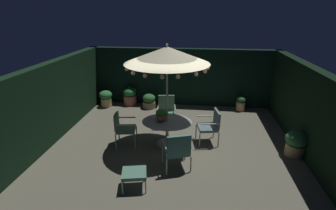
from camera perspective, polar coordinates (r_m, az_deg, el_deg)
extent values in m
cube|color=#615D4C|center=(7.35, 1.33, -8.69)|extent=(7.49, 6.83, 0.02)
cube|color=black|center=(9.96, 3.26, 6.50)|extent=(7.49, 0.30, 2.27)
cube|color=black|center=(8.02, -25.11, 0.82)|extent=(0.30, 6.83, 2.27)
cube|color=black|center=(7.46, 30.11, -1.54)|extent=(0.30, 6.83, 2.27)
cylinder|color=#BBB1A7|center=(7.27, -0.20, -8.83)|extent=(0.59, 0.59, 0.03)
cylinder|color=#BBB1A7|center=(7.11, -0.21, -6.50)|extent=(0.09, 0.09, 0.70)
ellipsoid|color=gray|center=(6.95, -0.21, -3.85)|extent=(1.42, 1.19, 0.03)
cylinder|color=#B5B4A6|center=(6.74, -0.22, 0.37)|extent=(0.06, 0.06, 2.52)
cone|color=beige|center=(6.39, -0.23, 11.53)|extent=(2.23, 2.23, 0.43)
sphere|color=#B5B4A6|center=(6.35, -0.24, 13.78)|extent=(0.07, 0.07, 0.07)
sphere|color=#F9DB8C|center=(6.38, 9.19, 8.45)|extent=(0.10, 0.10, 0.10)
sphere|color=#F9DB8C|center=(6.75, 8.54, 9.19)|extent=(0.10, 0.10, 0.10)
sphere|color=#F9DB8C|center=(7.10, 6.69, 9.86)|extent=(0.10, 0.10, 0.10)
sphere|color=#F9DB8C|center=(7.37, 3.60, 10.38)|extent=(0.10, 0.10, 0.10)
sphere|color=#F9DB8C|center=(7.46, 0.72, 10.55)|extent=(0.10, 0.10, 0.10)
sphere|color=#F9DB8C|center=(7.45, -2.10, 10.52)|extent=(0.10, 0.10, 0.10)
sphere|color=#F9DB8C|center=(7.29, -5.27, 10.21)|extent=(0.10, 0.10, 0.10)
sphere|color=#F9DB8C|center=(7.02, -7.69, 9.70)|extent=(0.10, 0.10, 0.10)
sphere|color=#F9DB8C|center=(6.64, -9.34, 8.94)|extent=(0.10, 0.10, 0.10)
sphere|color=#F9DB8C|center=(6.27, -9.60, 8.22)|extent=(0.10, 0.10, 0.10)
sphere|color=#F9DB8C|center=(5.84, -8.13, 7.35)|extent=(0.10, 0.10, 0.10)
sphere|color=#F9DB8C|center=(5.58, -5.38, 6.80)|extent=(0.10, 0.10, 0.10)
sphere|color=#F9DB8C|center=(5.44, -1.42, 6.52)|extent=(0.10, 0.10, 0.10)
sphere|color=#F9DB8C|center=(5.46, 2.32, 6.58)|extent=(0.10, 0.10, 0.10)
sphere|color=#F9DB8C|center=(5.71, 6.56, 7.09)|extent=(0.10, 0.10, 0.10)
sphere|color=#F9DB8C|center=(6.02, 8.58, 7.74)|extent=(0.10, 0.10, 0.10)
cylinder|color=#A66C48|center=(6.93, -1.51, -3.40)|extent=(0.14, 0.14, 0.09)
cylinder|color=#A96144|center=(6.89, -1.52, -2.66)|extent=(0.31, 0.31, 0.10)
ellipsoid|color=#2F6F2F|center=(6.84, -1.53, -1.72)|extent=(0.32, 0.32, 0.19)
sphere|color=#E17F43|center=(6.81, -1.53, -1.16)|extent=(0.11, 0.11, 0.11)
cylinder|color=#B9AEAC|center=(7.04, 7.35, -8.17)|extent=(0.04, 0.04, 0.45)
cylinder|color=#B9AEAC|center=(7.52, 6.52, -6.07)|extent=(0.04, 0.04, 0.45)
cylinder|color=#B9AEAC|center=(7.16, 11.63, -7.92)|extent=(0.04, 0.04, 0.45)
cylinder|color=#B9AEAC|center=(7.64, 10.53, -5.88)|extent=(0.04, 0.04, 0.45)
cube|color=slate|center=(7.22, 9.12, -5.17)|extent=(0.63, 0.64, 0.07)
cube|color=slate|center=(7.16, 11.26, -3.11)|extent=(0.16, 0.54, 0.48)
cylinder|color=#B9AEAC|center=(6.86, 9.76, -4.39)|extent=(0.52, 0.13, 0.04)
cylinder|color=#B9AEAC|center=(7.36, 8.75, -2.50)|extent=(0.52, 0.13, 0.04)
cylinder|color=#B8B4A8|center=(7.99, 1.70, -4.41)|extent=(0.04, 0.04, 0.40)
cylinder|color=#B8B4A8|center=(7.99, -2.34, -4.44)|extent=(0.04, 0.04, 0.40)
cylinder|color=#B8B4A8|center=(8.47, 1.53, -2.87)|extent=(0.04, 0.04, 0.40)
cylinder|color=#B8B4A8|center=(8.47, -2.28, -2.90)|extent=(0.04, 0.04, 0.40)
cube|color=#527C5C|center=(8.13, -0.35, -2.13)|extent=(0.62, 0.59, 0.07)
cube|color=#527C5C|center=(8.25, -0.38, 0.50)|extent=(0.54, 0.14, 0.54)
cylinder|color=#B8B4A8|center=(8.05, 1.64, -0.65)|extent=(0.11, 0.51, 0.04)
cylinder|color=#B8B4A8|center=(8.04, -2.35, -0.68)|extent=(0.11, 0.51, 0.04)
cylinder|color=#B9B1A4|center=(7.43, -7.29, -6.45)|extent=(0.04, 0.04, 0.45)
cylinder|color=#B9B1A4|center=(6.98, -7.67, -8.44)|extent=(0.04, 0.04, 0.45)
cylinder|color=#B9B1A4|center=(7.51, -11.33, -6.43)|extent=(0.04, 0.04, 0.45)
cylinder|color=#B9B1A4|center=(7.05, -11.99, -8.40)|extent=(0.04, 0.04, 0.45)
cube|color=#517F5C|center=(7.12, -9.70, -5.56)|extent=(0.59, 0.59, 0.07)
cube|color=#517F5C|center=(7.04, -11.87, -3.59)|extent=(0.14, 0.51, 0.47)
cylinder|color=#B9B1A4|center=(7.25, -9.56, -2.85)|extent=(0.51, 0.11, 0.04)
cylinder|color=#B9B1A4|center=(6.77, -10.11, -4.66)|extent=(0.51, 0.11, 0.04)
cylinder|color=#BAAEA7|center=(6.36, -1.27, -11.54)|extent=(0.04, 0.04, 0.42)
cylinder|color=#BAAEA7|center=(6.48, 3.98, -10.96)|extent=(0.04, 0.04, 0.42)
cylinder|color=#BAAEA7|center=(5.93, -0.34, -14.25)|extent=(0.04, 0.04, 0.42)
cylinder|color=#BAAEA7|center=(6.05, 5.31, -13.55)|extent=(0.04, 0.04, 0.42)
cube|color=#44796C|center=(6.06, 1.96, -10.60)|extent=(0.71, 0.67, 0.07)
cube|color=#44796C|center=(5.71, 2.57, -9.45)|extent=(0.55, 0.23, 0.51)
cylinder|color=#BAAEA7|center=(5.90, -0.84, -9.11)|extent=(0.19, 0.49, 0.04)
cylinder|color=#BAAEA7|center=(6.02, 4.75, -8.53)|extent=(0.19, 0.49, 0.04)
cylinder|color=#BAB7A8|center=(5.84, -10.13, -15.84)|extent=(0.03, 0.03, 0.33)
cylinder|color=#BAB7A8|center=(5.81, -5.16, -15.79)|extent=(0.03, 0.03, 0.33)
cylinder|color=#BAB7A8|center=(5.52, -10.52, -18.42)|extent=(0.03, 0.03, 0.33)
cylinder|color=#BAB7A8|center=(5.48, -5.19, -18.39)|extent=(0.03, 0.03, 0.33)
cube|color=#4E7B67|center=(5.53, -7.86, -15.42)|extent=(0.60, 0.54, 0.08)
cylinder|color=tan|center=(10.23, -14.11, 0.62)|extent=(0.42, 0.42, 0.34)
ellipsoid|color=#2B6B34|center=(10.12, -14.26, 2.26)|extent=(0.50, 0.50, 0.35)
sphere|color=#D74564|center=(10.08, -13.54, 2.49)|extent=(0.07, 0.07, 0.07)
sphere|color=#DF566C|center=(10.22, -14.02, 2.78)|extent=(0.07, 0.07, 0.07)
sphere|color=#D35C71|center=(10.14, -15.39, 2.68)|extent=(0.07, 0.07, 0.07)
sphere|color=#DE4D7A|center=(9.97, -14.86, 2.22)|extent=(0.09, 0.09, 0.09)
cylinder|color=#AF5C50|center=(10.25, -8.78, 1.19)|extent=(0.52, 0.52, 0.38)
ellipsoid|color=#247033|center=(10.14, -8.89, 3.00)|extent=(0.54, 0.54, 0.38)
sphere|color=#DDD654|center=(10.11, -7.73, 3.50)|extent=(0.09, 0.09, 0.09)
sphere|color=yellow|center=(10.28, -9.01, 4.01)|extent=(0.09, 0.09, 0.09)
sphere|color=#DFD447|center=(10.02, -9.76, 3.20)|extent=(0.08, 0.08, 0.08)
cylinder|color=#80694B|center=(9.82, -4.39, 0.11)|extent=(0.51, 0.51, 0.26)
ellipsoid|color=#28602B|center=(9.73, -4.44, 1.57)|extent=(0.49, 0.49, 0.34)
sphere|color=red|center=(9.66, -3.34, 1.69)|extent=(0.06, 0.06, 0.06)
sphere|color=#C43C47|center=(9.90, -4.15, 2.11)|extent=(0.07, 0.07, 0.07)
sphere|color=red|center=(9.74, -5.46, 1.64)|extent=(0.10, 0.10, 0.10)
sphere|color=#D33C3C|center=(9.57, -4.55, 1.79)|extent=(0.10, 0.10, 0.10)
cylinder|color=tan|center=(9.92, 16.43, -0.25)|extent=(0.33, 0.33, 0.35)
ellipsoid|color=#235327|center=(9.83, 16.59, 1.21)|extent=(0.34, 0.34, 0.24)
sphere|color=#C0328B|center=(9.85, 17.08, 1.50)|extent=(0.07, 0.07, 0.07)
sphere|color=#BC347E|center=(9.91, 16.55, 1.39)|extent=(0.10, 0.10, 0.10)
sphere|color=#BC4276|center=(9.87, 16.00, 1.52)|extent=(0.10, 0.10, 0.10)
sphere|color=#C02A80|center=(9.75, 16.35, 1.34)|extent=(0.07, 0.07, 0.07)
sphere|color=#AC4479|center=(9.71, 16.76, 1.30)|extent=(0.06, 0.06, 0.06)
cylinder|color=tan|center=(7.49, 27.30, -9.18)|extent=(0.49, 0.49, 0.33)
ellipsoid|color=#2E713E|center=(7.34, 27.72, -6.98)|extent=(0.58, 0.58, 0.41)
sphere|color=yellow|center=(7.32, 29.00, -6.35)|extent=(0.10, 0.10, 0.10)
sphere|color=yellow|center=(7.41, 27.93, -5.73)|extent=(0.06, 0.06, 0.06)
sphere|color=yellow|center=(7.43, 26.29, -6.14)|extent=(0.08, 0.08, 0.08)
sphere|color=yellow|center=(7.10, 26.97, -6.73)|extent=(0.06, 0.06, 0.06)
sphere|color=yellow|center=(7.18, 28.39, -7.36)|extent=(0.08, 0.08, 0.08)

